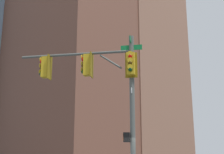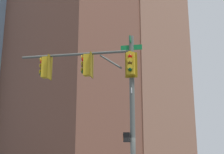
# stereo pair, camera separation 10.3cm
# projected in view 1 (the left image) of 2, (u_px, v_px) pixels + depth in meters

# --- Properties ---
(signal_pole_assembly) EXTENTS (4.99, 3.29, 7.10)m
(signal_pole_assembly) POSITION_uv_depth(u_px,v_px,m) (104.00, 83.00, 13.98)
(signal_pole_assembly) COLOR #4C514C
(signal_pole_assembly) RESTS_ON ground_plane
(building_brick_nearside) EXTENTS (26.31, 15.29, 48.74)m
(building_brick_nearside) POSITION_uv_depth(u_px,v_px,m) (61.00, 18.00, 52.85)
(building_brick_nearside) COLOR brown
(building_brick_nearside) RESTS_ON ground_plane
(building_brick_midblock) EXTENTS (23.24, 14.93, 40.19)m
(building_brick_midblock) POSITION_uv_depth(u_px,v_px,m) (115.00, 56.00, 59.16)
(building_brick_midblock) COLOR #845B47
(building_brick_midblock) RESTS_ON ground_plane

